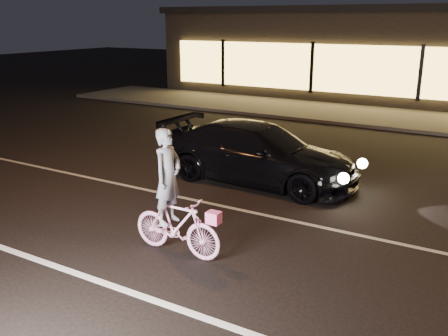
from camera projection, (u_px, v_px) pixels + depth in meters
The scene contains 7 objects.
ground at pixel (234, 263), 7.74m from camera, with size 90.00×90.00×0.00m, color black.
lane_stripe_near at pixel (178, 309), 6.51m from camera, with size 60.00×0.12×0.01m, color silver.
lane_stripe_far at pixel (286, 220), 9.39m from camera, with size 60.00×0.10×0.01m, color gray.
sidewalk at pixel (407, 120), 18.45m from camera, with size 30.00×4.00×0.12m, color #383533.
storefront at pixel (439, 53), 22.77m from camera, with size 25.40×8.42×4.20m.
cyclist at pixel (174, 211), 7.87m from camera, with size 1.62×0.56×2.04m.
sedan at pixel (258, 153), 11.42m from camera, with size 4.71×1.99×1.36m.
Camera 1 is at (3.43, -6.10, 3.63)m, focal length 40.00 mm.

